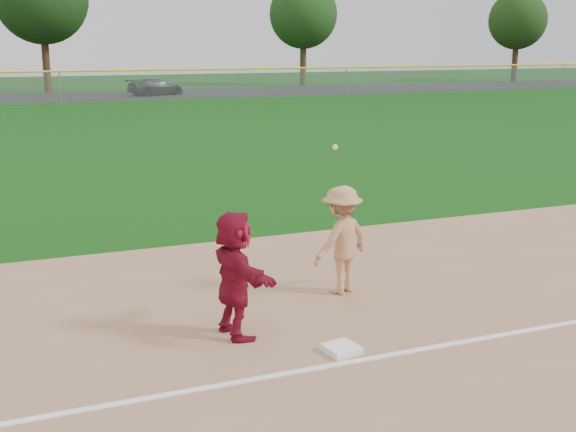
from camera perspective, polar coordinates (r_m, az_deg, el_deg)
name	(u,v)px	position (r m, az deg, el deg)	size (l,w,h in m)	color
ground	(331,338)	(9.55, 3.40, -9.59)	(160.00, 160.00, 0.00)	#0F420C
foul_line	(359,360)	(8.88, 5.63, -11.29)	(60.00, 0.10, 0.01)	white
parking_asphalt	(54,97)	(54.19, -18.00, 8.93)	(120.00, 10.00, 0.01)	black
first_base	(341,349)	(9.08, 4.23, -10.43)	(0.39, 0.39, 0.09)	white
base_runner	(235,274)	(9.29, -4.21, -4.61)	(1.55, 0.49, 1.67)	maroon
car_right	(156,87)	(54.23, -10.41, 10.01)	(1.69, 4.15, 1.20)	black
first_base_play	(341,240)	(10.92, 4.25, -1.89)	(1.22, 1.24, 2.39)	#9F9FA1
outfield_fence	(59,72)	(48.11, -17.63, 10.80)	(110.00, 0.12, 110.00)	#999EA0
tree_3	(303,14)	(66.02, 1.22, 15.64)	(6.00, 6.00, 9.19)	#382614
tree_4	(518,20)	(76.05, 17.69, 14.51)	(5.60, 5.60, 8.67)	#372114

